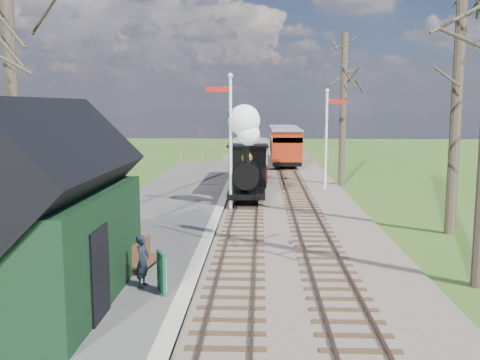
% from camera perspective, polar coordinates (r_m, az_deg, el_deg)
% --- Properties ---
extents(distant_hills, '(114.40, 48.00, 22.02)m').
position_cam_1_polar(distant_hills, '(75.34, 2.75, -8.25)').
color(distant_hills, '#385B23').
rests_on(distant_hills, ground).
extents(ballast_bed, '(8.00, 60.00, 0.10)m').
position_cam_1_polar(ballast_bed, '(30.35, 3.42, -1.05)').
color(ballast_bed, brown).
rests_on(ballast_bed, ground).
extents(track_near, '(1.60, 60.00, 0.15)m').
position_cam_1_polar(track_near, '(30.35, 0.96, -0.95)').
color(track_near, brown).
rests_on(track_near, ground).
extents(track_far, '(1.60, 60.00, 0.15)m').
position_cam_1_polar(track_far, '(30.40, 5.87, -0.97)').
color(track_far, brown).
rests_on(track_far, ground).
extents(platform, '(5.00, 44.00, 0.20)m').
position_cam_1_polar(platform, '(22.85, -8.32, -3.99)').
color(platform, '#474442').
rests_on(platform, ground).
extents(coping_strip, '(0.40, 44.00, 0.21)m').
position_cam_1_polar(coping_strip, '(22.55, -2.55, -4.06)').
color(coping_strip, '#B2AD9E').
rests_on(coping_strip, ground).
extents(station_shed, '(3.25, 6.30, 4.78)m').
position_cam_1_polar(station_shed, '(13.20, -19.92, -3.56)').
color(station_shed, black).
rests_on(station_shed, platform).
extents(semaphore_near, '(1.22, 0.24, 6.22)m').
position_cam_1_polar(semaphore_near, '(24.05, -1.18, 5.16)').
color(semaphore_near, silver).
rests_on(semaphore_near, ground).
extents(semaphore_far, '(1.22, 0.24, 5.72)m').
position_cam_1_polar(semaphore_far, '(30.24, 9.33, 5.11)').
color(semaphore_far, silver).
rests_on(semaphore_far, ground).
extents(bare_trees, '(15.51, 22.39, 12.00)m').
position_cam_1_polar(bare_trees, '(18.09, 4.42, 9.24)').
color(bare_trees, '#382D23').
rests_on(bare_trees, ground).
extents(fence_line, '(12.60, 0.08, 1.00)m').
position_cam_1_polar(fence_line, '(44.18, 1.77, 2.43)').
color(fence_line, slate).
rests_on(fence_line, ground).
extents(locomotive, '(1.86, 4.34, 4.65)m').
position_cam_1_polar(locomotive, '(25.94, 0.74, 2.07)').
color(locomotive, black).
rests_on(locomotive, ground).
extents(coach, '(2.17, 7.43, 2.28)m').
position_cam_1_polar(coach, '(32.04, 1.05, 2.16)').
color(coach, black).
rests_on(coach, ground).
extents(red_carriage_a, '(2.32, 5.75, 2.44)m').
position_cam_1_polar(red_carriage_a, '(41.64, 4.91, 3.60)').
color(red_carriage_a, black).
rests_on(red_carriage_a, ground).
extents(red_carriage_b, '(2.32, 5.75, 2.44)m').
position_cam_1_polar(red_carriage_b, '(47.12, 4.61, 4.11)').
color(red_carriage_b, black).
rests_on(red_carriage_b, ground).
extents(sign_board, '(0.35, 0.66, 1.01)m').
position_cam_1_polar(sign_board, '(13.51, -8.35, -9.75)').
color(sign_board, '#0F472A').
rests_on(sign_board, platform).
extents(bench, '(0.64, 1.50, 0.83)m').
position_cam_1_polar(bench, '(15.48, -10.25, -7.94)').
color(bench, '#4F311C').
rests_on(bench, platform).
extents(person, '(0.41, 0.54, 1.35)m').
position_cam_1_polar(person, '(13.96, -10.34, -8.48)').
color(person, black).
rests_on(person, platform).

